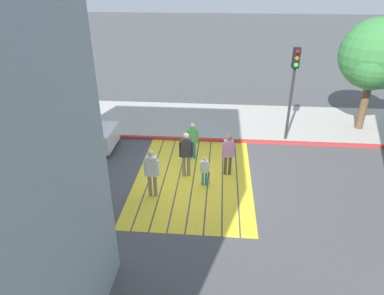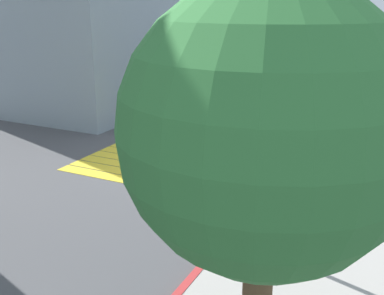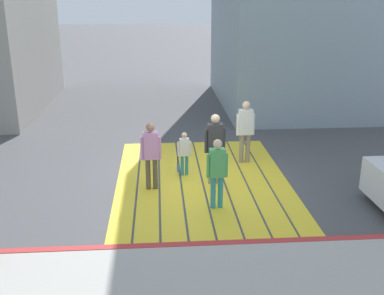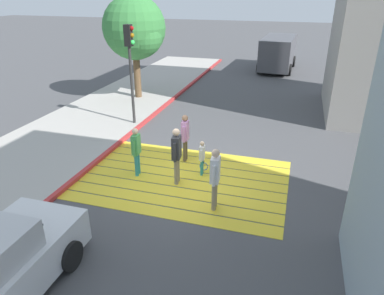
{
  "view_description": "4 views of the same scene",
  "coord_description": "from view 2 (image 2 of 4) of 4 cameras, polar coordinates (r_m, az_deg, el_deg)",
  "views": [
    {
      "loc": [
        11.1,
        0.89,
        6.98
      ],
      "look_at": [
        -0.1,
        -0.07,
        1.24
      ],
      "focal_mm": 32.16,
      "sensor_mm": 36.0,
      "label": 1
    },
    {
      "loc": [
        -6.52,
        12.34,
        5.01
      ],
      "look_at": [
        -0.54,
        0.2,
        0.7
      ],
      "focal_mm": 42.79,
      "sensor_mm": 36.0,
      "label": 2
    },
    {
      "loc": [
        -10.85,
        1.07,
        4.62
      ],
      "look_at": [
        -0.08,
        0.27,
        0.95
      ],
      "focal_mm": 43.23,
      "sensor_mm": 36.0,
      "label": 3
    },
    {
      "loc": [
        3.07,
        -9.33,
        5.54
      ],
      "look_at": [
        0.1,
        0.53,
        0.88
      ],
      "focal_mm": 33.01,
      "sensor_mm": 36.0,
      "label": 4
    }
  ],
  "objects": [
    {
      "name": "sidewalk_west",
      "position": [
        13.33,
        20.41,
        -5.33
      ],
      "size": [
        4.8,
        40.0,
        0.12
      ],
      "primitive_type": "cube",
      "color": "#ADA8A0",
      "rests_on": "ground"
    },
    {
      "name": "crosswalk_stripes",
      "position": [
        14.82,
        -1.54,
        -2.08
      ],
      "size": [
        6.4,
        4.35,
        0.01
      ],
      "color": "yellow",
      "rests_on": "ground"
    },
    {
      "name": "street_tree",
      "position": [
        5.03,
        8.13,
        1.53
      ],
      "size": [
        3.2,
        3.2,
        5.32
      ],
      "color": "brown",
      "rests_on": "ground"
    },
    {
      "name": "curb_painted",
      "position": [
        13.69,
        10.63,
        -3.85
      ],
      "size": [
        0.16,
        40.0,
        0.13
      ],
      "primitive_type": "cube",
      "color": "#BC3333",
      "rests_on": "ground"
    },
    {
      "name": "pedestrian_adult_trailing",
      "position": [
        14.69,
        -0.56,
        2.02
      ],
      "size": [
        0.27,
        0.52,
        1.81
      ],
      "color": "gray",
      "rests_on": "ground"
    },
    {
      "name": "car_parked_near_curb",
      "position": [
        19.17,
        11.95,
        4.38
      ],
      "size": [
        2.01,
        4.31,
        1.57
      ],
      "color": "white",
      "rests_on": "ground"
    },
    {
      "name": "traffic_light_corner",
      "position": [
        9.08,
        6.71,
        4.97
      ],
      "size": [
        0.39,
        0.28,
        4.24
      ],
      "color": "#2D2D2D",
      "rests_on": "ground"
    },
    {
      "name": "pedestrian_teen_behind",
      "position": [
        16.22,
        -3.45,
        3.45
      ],
      "size": [
        0.26,
        0.52,
        1.78
      ],
      "color": "gray",
      "rests_on": "ground"
    },
    {
      "name": "pedestrian_adult_side",
      "position": [
        14.07,
        4.27,
        0.78
      ],
      "size": [
        0.23,
        0.47,
        1.61
      ],
      "color": "teal",
      "rests_on": "ground"
    },
    {
      "name": "building_far_south",
      "position": [
        23.02,
        -15.21,
        17.33
      ],
      "size": [
        8.0,
        7.04,
        10.23
      ],
      "color": "#8C9EA8",
      "rests_on": "ground"
    },
    {
      "name": "pedestrian_adult_lead",
      "position": [
        13.28,
        -2.71,
        -0.04
      ],
      "size": [
        0.24,
        0.49,
        1.68
      ],
      "color": "brown",
      "rests_on": "ground"
    },
    {
      "name": "pedestrian_child_with_racket",
      "position": [
        14.46,
        -4.0,
        0.09
      ],
      "size": [
        0.29,
        0.38,
        1.18
      ],
      "color": "teal",
      "rests_on": "ground"
    },
    {
      "name": "ground_plane",
      "position": [
        14.83,
        -1.54,
        -2.1
      ],
      "size": [
        120.0,
        120.0,
        0.0
      ],
      "primitive_type": "plane",
      "color": "#4C4C4F"
    }
  ]
}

